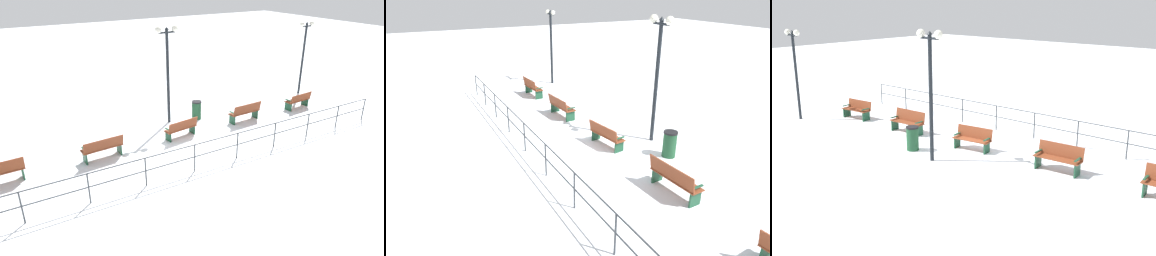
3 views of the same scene
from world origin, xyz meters
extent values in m
plane|color=white|center=(0.00, 0.00, 0.00)|extent=(80.00, 80.00, 0.00)
cube|color=brown|center=(0.11, -7.19, 0.45)|extent=(0.61, 1.59, 0.04)
cube|color=brown|center=(-0.13, -7.21, 0.67)|extent=(0.23, 1.56, 0.40)
cube|color=#19472D|center=(0.17, -7.87, 0.22)|extent=(0.44, 0.09, 0.45)
cube|color=#19472D|center=(0.06, -6.51, 0.22)|extent=(0.44, 0.09, 0.45)
cube|color=#19472D|center=(0.19, -7.86, 0.57)|extent=(0.44, 0.11, 0.04)
cube|color=#19472D|center=(0.07, -6.51, 0.57)|extent=(0.44, 0.11, 0.04)
cube|color=brown|center=(0.13, -3.59, 0.47)|extent=(0.53, 1.69, 0.04)
cube|color=brown|center=(-0.09, -3.61, 0.72)|extent=(0.20, 1.67, 0.47)
cube|color=#19472D|center=(0.17, -4.33, 0.23)|extent=(0.41, 0.07, 0.47)
cube|color=#19472D|center=(0.10, -2.86, 0.23)|extent=(0.41, 0.07, 0.47)
cube|color=#19472D|center=(0.19, -4.33, 0.59)|extent=(0.41, 0.09, 0.04)
cube|color=#19472D|center=(0.12, -2.86, 0.59)|extent=(0.41, 0.09, 0.04)
cube|color=brown|center=(0.10, 0.00, 0.42)|extent=(0.64, 1.57, 0.04)
cube|color=brown|center=(-0.12, -0.03, 0.66)|extent=(0.32, 1.52, 0.44)
cube|color=#19472D|center=(0.19, -0.66, 0.21)|extent=(0.40, 0.10, 0.42)
cube|color=#19472D|center=(0.01, 0.66, 0.21)|extent=(0.40, 0.10, 0.42)
cube|color=#19472D|center=(0.21, -0.65, 0.54)|extent=(0.40, 0.12, 0.04)
cube|color=#19472D|center=(0.03, 0.66, 0.54)|extent=(0.40, 0.12, 0.04)
cube|color=brown|center=(-0.04, 3.59, 0.47)|extent=(0.59, 1.65, 0.04)
cube|color=brown|center=(-0.28, 3.58, 0.71)|extent=(0.22, 1.62, 0.44)
cube|color=#19472D|center=(0.01, 2.89, 0.24)|extent=(0.44, 0.08, 0.47)
cube|color=#19472D|center=(-0.08, 4.30, 0.24)|extent=(0.44, 0.08, 0.47)
cube|color=#19472D|center=(0.03, 2.89, 0.59)|extent=(0.44, 0.10, 0.04)
cube|color=#19472D|center=(-0.06, 4.30, 0.59)|extent=(0.44, 0.10, 0.04)
cube|color=#19472D|center=(-0.02, 6.51, 0.23)|extent=(0.40, 0.07, 0.46)
cube|color=#19472D|center=(0.00, 6.51, 0.58)|extent=(0.40, 0.09, 0.04)
cylinder|color=black|center=(1.89, -9.18, 2.03)|extent=(0.13, 0.13, 4.07)
cylinder|color=black|center=(1.89, -9.18, 3.95)|extent=(0.08, 0.77, 0.08)
sphere|color=white|center=(1.89, -9.57, 4.07)|extent=(0.28, 0.28, 0.28)
sphere|color=white|center=(1.89, -8.80, 4.07)|extent=(0.28, 0.28, 0.28)
cone|color=black|center=(1.89, -9.18, 4.13)|extent=(0.18, 0.18, 0.12)
cylinder|color=black|center=(1.89, -0.35, 2.22)|extent=(0.14, 0.14, 4.43)
cylinder|color=black|center=(1.89, -0.35, 4.31)|extent=(0.09, 0.82, 0.09)
sphere|color=white|center=(1.89, -0.76, 4.45)|extent=(0.30, 0.30, 0.30)
sphere|color=white|center=(1.89, 0.06, 4.45)|extent=(0.30, 0.30, 0.30)
cone|color=black|center=(1.89, -0.35, 4.49)|extent=(0.20, 0.20, 0.12)
cylinder|color=#383D42|center=(-2.74, -8.76, 0.54)|extent=(0.05, 0.05, 1.08)
cylinder|color=#383D42|center=(-2.74, -6.82, 0.54)|extent=(0.05, 0.05, 1.08)
cylinder|color=#383D42|center=(-2.74, -4.87, 0.54)|extent=(0.05, 0.05, 1.08)
cylinder|color=#383D42|center=(-2.74, -2.92, 0.54)|extent=(0.05, 0.05, 1.08)
cylinder|color=#383D42|center=(-2.74, -0.97, 0.54)|extent=(0.05, 0.05, 1.08)
cylinder|color=#383D42|center=(-2.74, 0.97, 0.54)|extent=(0.05, 0.05, 1.08)
cylinder|color=#383D42|center=(-2.74, 2.92, 0.54)|extent=(0.05, 0.05, 1.08)
cylinder|color=#383D42|center=(-2.74, 4.87, 0.54)|extent=(0.05, 0.05, 1.08)
cylinder|color=#383D42|center=(-2.74, 0.00, 1.08)|extent=(0.04, 17.53, 0.04)
cylinder|color=#383D42|center=(-2.74, 0.00, 0.59)|extent=(0.04, 17.53, 0.04)
cylinder|color=#1E4C2D|center=(1.55, -1.72, 0.43)|extent=(0.46, 0.46, 0.87)
cylinder|color=black|center=(1.55, -1.72, 0.90)|extent=(0.48, 0.48, 0.06)
camera|label=1|loc=(-12.47, 6.87, 6.81)|focal=33.14mm
camera|label=2|loc=(-6.23, -9.82, 5.51)|focal=32.35mm
camera|label=3|loc=(12.79, 10.55, 5.64)|focal=42.74mm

